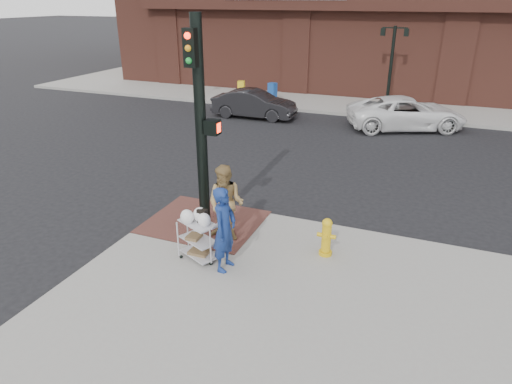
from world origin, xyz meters
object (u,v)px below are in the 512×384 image
at_px(minivan_white, 406,113).
at_px(lamp_post, 392,58).
at_px(woman_blue, 224,229).
at_px(pedestrian_tan, 226,203).
at_px(utility_cart, 199,236).
at_px(traffic_signal_pole, 201,121).
at_px(fire_hydrant, 326,236).
at_px(sedan_dark, 254,104).

bearing_deg(minivan_white, lamp_post, -2.96).
height_order(woman_blue, pedestrian_tan, woman_blue).
distance_m(pedestrian_tan, utility_cart, 1.11).
distance_m(lamp_post, utility_cart, 16.89).
height_order(traffic_signal_pole, fire_hydrant, traffic_signal_pole).
bearing_deg(woman_blue, traffic_signal_pole, 40.37).
xyz_separation_m(lamp_post, sedan_dark, (-5.78, -3.95, -1.95)).
height_order(utility_cart, fire_hydrant, utility_cart).
bearing_deg(traffic_signal_pole, woman_blue, -50.53).
xyz_separation_m(minivan_white, utility_cart, (-3.10, -13.34, -0.03)).
bearing_deg(sedan_dark, utility_cart, -164.32).
xyz_separation_m(traffic_signal_pole, fire_hydrant, (3.14, -0.27, -2.23)).
height_order(lamp_post, fire_hydrant, lamp_post).
height_order(lamp_post, utility_cart, lamp_post).
relative_size(lamp_post, woman_blue, 2.18).
xyz_separation_m(traffic_signal_pole, utility_cart, (0.61, -1.44, -2.15)).
height_order(sedan_dark, fire_hydrant, sedan_dark).
distance_m(sedan_dark, fire_hydrant, 13.22).
bearing_deg(fire_hydrant, pedestrian_tan, -176.49).
xyz_separation_m(lamp_post, traffic_signal_pole, (-2.48, -15.23, 0.21)).
bearing_deg(pedestrian_tan, sedan_dark, 106.21).
bearing_deg(lamp_post, minivan_white, -69.70).
bearing_deg(traffic_signal_pole, fire_hydrant, -4.91).
xyz_separation_m(minivan_white, fire_hydrant, (-0.57, -12.16, -0.11)).
bearing_deg(woman_blue, minivan_white, -9.18).
bearing_deg(minivan_white, utility_cart, 143.65).
distance_m(woman_blue, sedan_dark, 13.68).
height_order(traffic_signal_pole, woman_blue, traffic_signal_pole).
height_order(pedestrian_tan, utility_cart, pedestrian_tan).
height_order(lamp_post, minivan_white, lamp_post).
relative_size(traffic_signal_pole, minivan_white, 0.98).
distance_m(lamp_post, woman_blue, 16.93).
distance_m(traffic_signal_pole, utility_cart, 2.66).
xyz_separation_m(lamp_post, minivan_white, (1.23, -3.33, -1.91)).
bearing_deg(utility_cart, minivan_white, 76.91).
relative_size(traffic_signal_pole, pedestrian_tan, 2.75).
bearing_deg(traffic_signal_pole, sedan_dark, 106.34).
distance_m(lamp_post, pedestrian_tan, 15.81).
relative_size(lamp_post, minivan_white, 0.79).
height_order(sedan_dark, minivan_white, minivan_white).
bearing_deg(minivan_white, woman_blue, 146.66).
distance_m(woman_blue, minivan_white, 13.71).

